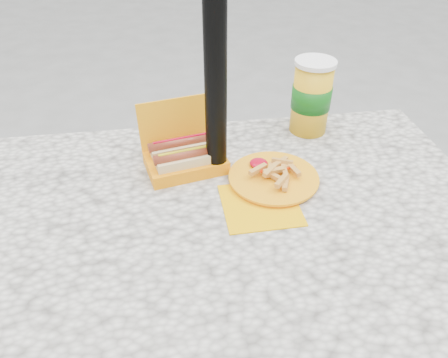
{
  "coord_description": "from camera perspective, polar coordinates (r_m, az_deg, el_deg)",
  "views": [
    {
      "loc": [
        -0.11,
        -0.71,
        1.38
      ],
      "look_at": [
        0.0,
        0.06,
        0.8
      ],
      "focal_mm": 35.0,
      "sensor_mm": 36.0,
      "label": 1
    }
  ],
  "objects": [
    {
      "name": "umbrella_pole",
      "position": [
        0.92,
        -1.19,
        19.13
      ],
      "size": [
        0.05,
        0.05,
        2.2
      ],
      "primitive_type": "cylinder",
      "color": "black",
      "rests_on": "ground"
    },
    {
      "name": "fries_plate",
      "position": [
        1.04,
        6.35,
        0.03
      ],
      "size": [
        0.24,
        0.28,
        0.04
      ],
      "rotation": [
        0.0,
        0.0,
        -0.25
      ],
      "color": "#E4A100",
      "rests_on": "picnic_table"
    },
    {
      "name": "picnic_table",
      "position": [
        1.03,
        0.3,
        -8.95
      ],
      "size": [
        1.2,
        0.8,
        0.75
      ],
      "color": "beige",
      "rests_on": "ground"
    },
    {
      "name": "hotdog_box",
      "position": [
        1.08,
        -5.14,
        3.07
      ],
      "size": [
        0.21,
        0.18,
        0.16
      ],
      "rotation": [
        0.0,
        0.0,
        0.21
      ],
      "color": "orange",
      "rests_on": "picnic_table"
    },
    {
      "name": "soda_cup",
      "position": [
        1.22,
        11.34,
        10.51
      ],
      "size": [
        0.11,
        0.11,
        0.2
      ],
      "rotation": [
        0.0,
        0.0,
        -0.25
      ],
      "color": "gold",
      "rests_on": "picnic_table"
    }
  ]
}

